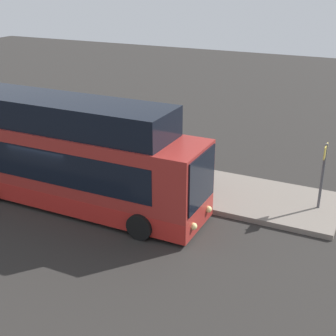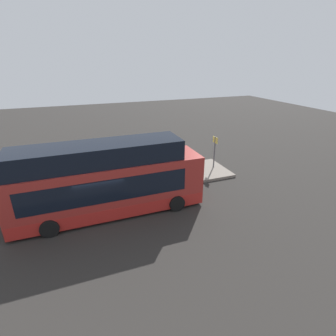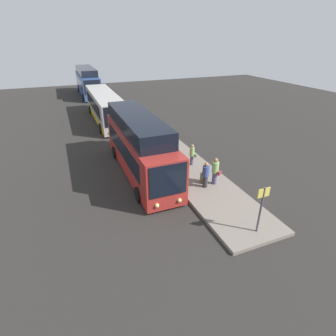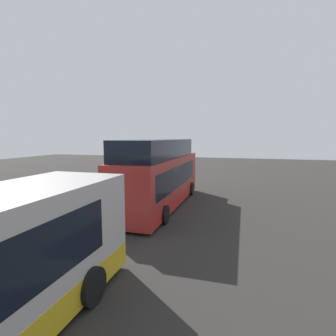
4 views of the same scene
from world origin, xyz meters
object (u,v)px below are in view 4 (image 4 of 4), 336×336
at_px(passenger_with_bags, 139,177).
at_px(suitcase, 134,185).
at_px(passenger_boarding, 112,184).
at_px(sign_post, 155,163).
at_px(trash_bin, 115,200).
at_px(bus_lead, 160,177).
at_px(passenger_waiting, 129,176).

bearing_deg(passenger_with_bags, suitcase, 89.25).
xyz_separation_m(passenger_boarding, sign_post, (7.86, -0.40, 0.70)).
height_order(passenger_with_bags, suitcase, passenger_with_bags).
bearing_deg(suitcase, passenger_with_bags, -16.84).
xyz_separation_m(suitcase, trash_bin, (-4.78, -0.83, 0.01)).
height_order(bus_lead, suitcase, bus_lead).
xyz_separation_m(bus_lead, passenger_boarding, (0.77, 3.73, -0.74)).
bearing_deg(suitcase, bus_lead, -136.82).
distance_m(suitcase, trash_bin, 4.85).
height_order(bus_lead, passenger_boarding, bus_lead).
xyz_separation_m(passenger_boarding, passenger_with_bags, (3.18, -0.68, 0.05)).
bearing_deg(trash_bin, passenger_boarding, 32.34).
distance_m(passenger_waiting, sign_post, 4.86).
xyz_separation_m(bus_lead, sign_post, (8.63, 3.33, -0.05)).
bearing_deg(trash_bin, suitcase, 9.80).
height_order(passenger_with_bags, trash_bin, passenger_with_bags).
bearing_deg(bus_lead, suitcase, 43.18).
xyz_separation_m(passenger_boarding, suitcase, (2.66, -0.52, -0.55)).
distance_m(bus_lead, sign_post, 9.25).
height_order(passenger_boarding, sign_post, sign_post).
relative_size(suitcase, sign_post, 0.35).
distance_m(passenger_waiting, suitcase, 0.97).
bearing_deg(passenger_boarding, suitcase, 24.52).
relative_size(passenger_boarding, trash_bin, 2.46).
height_order(passenger_with_bags, sign_post, sign_post).
bearing_deg(passenger_waiting, passenger_boarding, -116.47).
bearing_deg(trash_bin, bus_lead, -60.53).
bearing_deg(trash_bin, sign_post, 5.37).
distance_m(bus_lead, passenger_boarding, 3.88).
relative_size(passenger_waiting, suitcase, 2.07).
distance_m(passenger_with_bags, suitcase, 0.81).
height_order(passenger_boarding, passenger_with_bags, passenger_with_bags).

